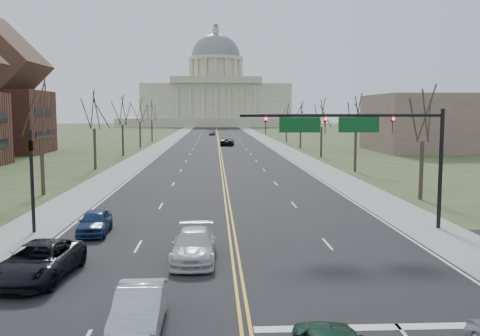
{
  "coord_description": "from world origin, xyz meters",
  "views": [
    {
      "loc": [
        -0.99,
        -17.56,
        7.03
      ],
      "look_at": [
        0.84,
        20.39,
        3.0
      ],
      "focal_mm": 40.0,
      "sensor_mm": 36.0,
      "label": 1
    }
  ],
  "objects": [
    {
      "name": "ground",
      "position": [
        0.0,
        0.0,
        0.0
      ],
      "size": [
        600.0,
        600.0,
        0.0
      ],
      "primitive_type": "plane",
      "color": "#394924",
      "rests_on": "ground"
    },
    {
      "name": "road",
      "position": [
        0.0,
        110.0,
        0.01
      ],
      "size": [
        20.0,
        380.0,
        0.01
      ],
      "primitive_type": "cube",
      "color": "black",
      "rests_on": "ground"
    },
    {
      "name": "cross_road",
      "position": [
        0.0,
        6.0,
        0.01
      ],
      "size": [
        120.0,
        14.0,
        0.01
      ],
      "primitive_type": "cube",
      "color": "black",
      "rests_on": "ground"
    },
    {
      "name": "sidewalk_left",
      "position": [
        -12.0,
        110.0,
        0.01
      ],
      "size": [
        4.0,
        380.0,
        0.03
      ],
      "primitive_type": "cube",
      "color": "gray",
      "rests_on": "ground"
    },
    {
      "name": "sidewalk_right",
      "position": [
        12.0,
        110.0,
        0.01
      ],
      "size": [
        4.0,
        380.0,
        0.03
      ],
      "primitive_type": "cube",
      "color": "gray",
      "rests_on": "ground"
    },
    {
      "name": "center_line",
      "position": [
        0.0,
        110.0,
        0.01
      ],
      "size": [
        0.42,
        380.0,
        0.01
      ],
      "primitive_type": "cube",
      "color": "gold",
      "rests_on": "road"
    },
    {
      "name": "edge_line_left",
      "position": [
        -9.8,
        110.0,
        0.01
      ],
      "size": [
        0.15,
        380.0,
        0.01
      ],
      "primitive_type": "cube",
      "color": "silver",
      "rests_on": "road"
    },
    {
      "name": "edge_line_right",
      "position": [
        9.8,
        110.0,
        0.01
      ],
      "size": [
        0.15,
        380.0,
        0.01
      ],
      "primitive_type": "cube",
      "color": "silver",
      "rests_on": "road"
    },
    {
      "name": "stop_bar",
      "position": [
        5.0,
        -1.0,
        0.01
      ],
      "size": [
        9.5,
        0.5,
        0.01
      ],
      "primitive_type": "cube",
      "color": "silver",
      "rests_on": "road"
    },
    {
      "name": "capitol",
      "position": [
        0.0,
        249.91,
        14.2
      ],
      "size": [
        90.0,
        60.0,
        50.0
      ],
      "color": "beige",
      "rests_on": "ground"
    },
    {
      "name": "signal_mast",
      "position": [
        7.45,
        13.5,
        5.76
      ],
      "size": [
        12.12,
        0.44,
        7.2
      ],
      "color": "black",
      "rests_on": "ground"
    },
    {
      "name": "signal_left",
      "position": [
        -11.5,
        13.5,
        3.71
      ],
      "size": [
        0.32,
        0.36,
        6.0
      ],
      "color": "black",
      "rests_on": "ground"
    },
    {
      "name": "tree_r_0",
      "position": [
        15.5,
        24.0,
        6.55
      ],
      "size": [
        3.74,
        3.74,
        8.5
      ],
      "color": "#32281D",
      "rests_on": "ground"
    },
    {
      "name": "tree_l_0",
      "position": [
        -15.5,
        28.0,
        6.94
      ],
      "size": [
        3.96,
        3.96,
        9.0
      ],
      "color": "#32281D",
      "rests_on": "ground"
    },
    {
      "name": "tree_r_1",
      "position": [
        15.5,
        44.0,
        6.55
      ],
      "size": [
        3.74,
        3.74,
        8.5
      ],
      "color": "#32281D",
      "rests_on": "ground"
    },
    {
      "name": "tree_l_1",
      "position": [
        -15.5,
        48.0,
        6.94
      ],
      "size": [
        3.96,
        3.96,
        9.0
      ],
      "color": "#32281D",
      "rests_on": "ground"
    },
    {
      "name": "tree_r_2",
      "position": [
        15.5,
        64.0,
        6.55
      ],
      "size": [
        3.74,
        3.74,
        8.5
      ],
      "color": "#32281D",
      "rests_on": "ground"
    },
    {
      "name": "tree_l_2",
      "position": [
        -15.5,
        68.0,
        6.94
      ],
      "size": [
        3.96,
        3.96,
        9.0
      ],
      "color": "#32281D",
      "rests_on": "ground"
    },
    {
      "name": "tree_r_3",
      "position": [
        15.5,
        84.0,
        6.55
      ],
      "size": [
        3.74,
        3.74,
        8.5
      ],
      "color": "#32281D",
      "rests_on": "ground"
    },
    {
      "name": "tree_l_3",
      "position": [
        -15.5,
        88.0,
        6.94
      ],
      "size": [
        3.96,
        3.96,
        9.0
      ],
      "color": "#32281D",
      "rests_on": "ground"
    },
    {
      "name": "tree_r_4",
      "position": [
        15.5,
        104.0,
        6.55
      ],
      "size": [
        3.74,
        3.74,
        8.5
      ],
      "color": "#32281D",
      "rests_on": "ground"
    },
    {
      "name": "tree_l_4",
      "position": [
        -15.5,
        108.0,
        6.94
      ],
      "size": [
        3.96,
        3.96,
        9.0
      ],
      "color": "#32281D",
      "rests_on": "ground"
    },
    {
      "name": "bldg_right_mass",
      "position": [
        40.0,
        76.0,
        5.0
      ],
      "size": [
        25.0,
        20.0,
        10.0
      ],
      "primitive_type": "cube",
      "color": "#6C594C",
      "rests_on": "ground"
    },
    {
      "name": "car_sb_inner_lead",
      "position": [
        -3.43,
        -0.78,
        0.72
      ],
      "size": [
        1.51,
        4.29,
        1.41
      ],
      "primitive_type": "imported",
      "rotation": [
        0.0,
        0.0,
        0.0
      ],
      "color": "#B4B7BC",
      "rests_on": "road"
    },
    {
      "name": "car_sb_outer_lead",
      "position": [
        -8.38,
        4.67,
        0.78
      ],
      "size": [
        3.04,
        5.72,
        1.53
      ],
      "primitive_type": "imported",
      "rotation": [
        0.0,
        0.0,
        -0.09
      ],
      "color": "black",
      "rests_on": "road"
    },
    {
      "name": "car_sb_inner_second",
      "position": [
        -1.97,
        7.14,
        0.74
      ],
      "size": [
        2.15,
        5.05,
        1.45
      ],
      "primitive_type": "imported",
      "rotation": [
        0.0,
        0.0,
        -0.02
      ],
      "color": "silver",
      "rests_on": "road"
    },
    {
      "name": "car_sb_outer_second",
      "position": [
        -7.88,
        13.02,
        0.71
      ],
      "size": [
        1.8,
        4.14,
        1.39
      ],
      "primitive_type": "imported",
      "rotation": [
        0.0,
        0.0,
        0.04
      ],
      "color": "navy",
      "rests_on": "road"
    },
    {
      "name": "car_far_nb",
      "position": [
        1.68,
        92.37,
        0.8
      ],
      "size": [
        3.14,
        5.89,
        1.57
      ],
      "primitive_type": "imported",
      "rotation": [
        0.0,
        0.0,
        3.05
      ],
      "color": "black",
      "rests_on": "road"
    },
    {
      "name": "car_far_sb",
      "position": [
        -1.54,
        140.45,
        0.68
      ],
      "size": [
        1.95,
        4.04,
        1.33
      ],
      "primitive_type": "imported",
      "rotation": [
        0.0,
        0.0,
        -0.1
      ],
      "color": "#494C51",
      "rests_on": "road"
    }
  ]
}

